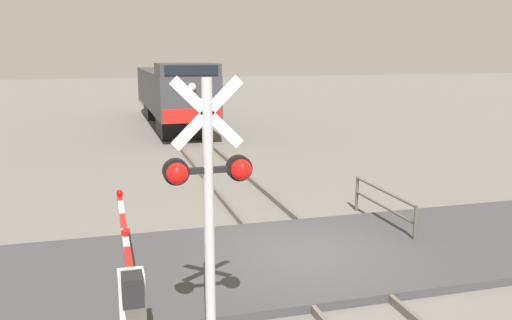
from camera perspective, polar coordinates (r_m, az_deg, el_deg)
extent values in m
plane|color=#605E59|center=(11.52, 5.23, -10.43)|extent=(160.00, 160.00, 0.00)
cube|color=#59544C|center=(11.27, 1.77, -10.49)|extent=(0.08, 80.00, 0.15)
cube|color=#59544C|center=(11.75, 8.55, -9.66)|extent=(0.08, 80.00, 0.15)
cube|color=#38383A|center=(11.49, 5.23, -10.06)|extent=(36.00, 4.43, 0.16)
cube|color=black|center=(28.09, -7.73, 3.62)|extent=(2.40, 3.20, 1.05)
cube|color=black|center=(36.08, -9.59, 5.27)|extent=(2.40, 3.20, 1.05)
cube|color=#333338|center=(31.93, -8.86, 7.36)|extent=(2.82, 14.74, 2.11)
cube|color=#333338|center=(25.93, -7.28, 9.43)|extent=(2.76, 2.74, 0.54)
cube|color=black|center=(24.55, -6.78, 9.34)|extent=(2.40, 0.06, 0.44)
cube|color=red|center=(24.69, -6.66, 4.63)|extent=(2.68, 0.08, 0.64)
sphere|color=#F2EACC|center=(24.56, -6.73, 7.60)|extent=(0.36, 0.36, 0.36)
cylinder|color=#ADADB2|center=(7.32, -4.93, -6.97)|extent=(0.14, 0.14, 3.94)
cube|color=white|center=(7.00, -5.14, 4.95)|extent=(0.95, 0.04, 0.95)
cube|color=white|center=(7.00, -5.14, 4.95)|extent=(0.95, 0.04, 0.95)
cube|color=black|center=(7.12, -5.04, -1.06)|extent=(1.04, 0.08, 0.08)
sphere|color=red|center=(6.96, -8.28, -1.43)|extent=(0.28, 0.28, 0.28)
sphere|color=red|center=(7.11, -1.56, -1.03)|extent=(0.28, 0.28, 0.28)
cylinder|color=black|center=(7.07, -8.41, -1.22)|extent=(0.34, 0.14, 0.34)
cylinder|color=black|center=(7.23, -1.79, -0.84)|extent=(0.34, 0.14, 0.34)
cube|color=silver|center=(8.10, -12.80, -15.56)|extent=(0.36, 0.36, 1.28)
cube|color=black|center=(7.55, -12.83, -13.08)|extent=(0.28, 0.36, 0.40)
cube|color=red|center=(8.48, -13.22, -10.30)|extent=(0.10, 0.92, 0.14)
cube|color=white|center=(9.34, -13.50, -8.25)|extent=(0.10, 0.92, 0.14)
cube|color=red|center=(10.22, -13.74, -6.56)|extent=(0.10, 0.92, 0.14)
cube|color=white|center=(11.10, -13.94, -5.13)|extent=(0.10, 0.92, 0.14)
cube|color=red|center=(11.98, -14.10, -3.91)|extent=(0.10, 0.92, 0.14)
sphere|color=red|center=(9.33, -13.55, -7.38)|extent=(0.14, 0.14, 0.14)
sphere|color=red|center=(11.84, -14.12, -3.39)|extent=(0.14, 0.14, 0.14)
cylinder|color=#4C4742|center=(12.56, 16.37, -6.68)|extent=(0.08, 0.08, 0.95)
cylinder|color=#4C4742|center=(14.97, 10.54, -3.51)|extent=(0.08, 0.08, 0.95)
cylinder|color=#4C4742|center=(13.63, 13.28, -3.21)|extent=(0.06, 2.88, 0.06)
cylinder|color=#4C4742|center=(13.73, 13.20, -4.77)|extent=(0.06, 2.88, 0.06)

